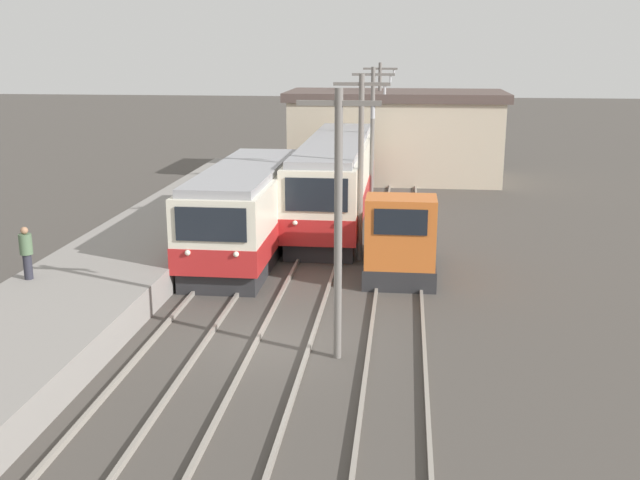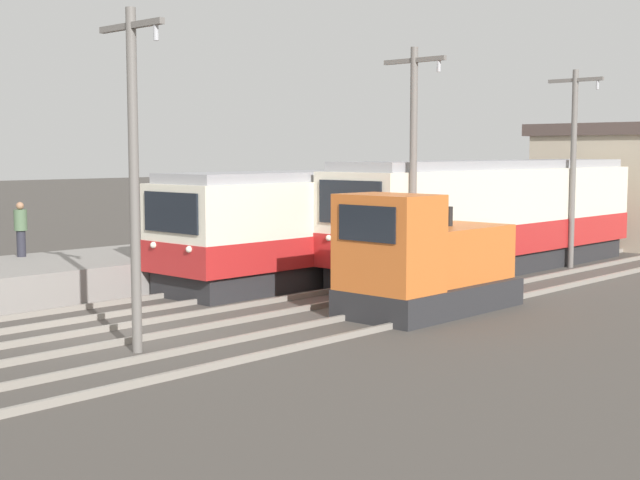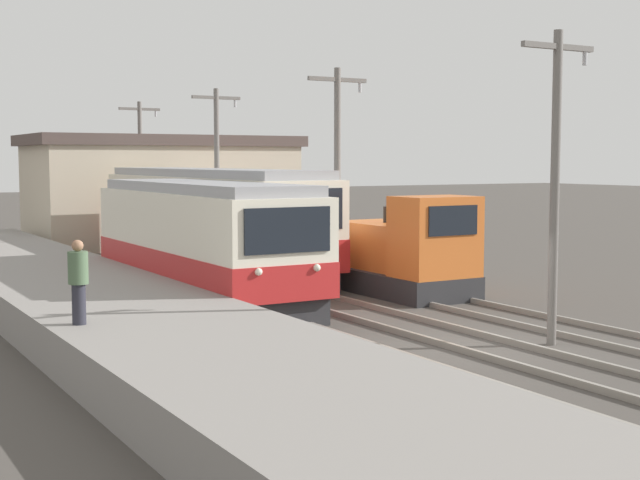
{
  "view_description": "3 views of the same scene",
  "coord_description": "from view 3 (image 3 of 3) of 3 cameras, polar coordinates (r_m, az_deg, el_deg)",
  "views": [
    {
      "loc": [
        3.27,
        -18.43,
        7.73
      ],
      "look_at": [
        0.51,
        5.8,
        1.38
      ],
      "focal_mm": 42.0,
      "sensor_mm": 36.0,
      "label": 1
    },
    {
      "loc": [
        16.36,
        -10.98,
        4.0
      ],
      "look_at": [
        -0.66,
        7.09,
        1.53
      ],
      "focal_mm": 50.0,
      "sensor_mm": 36.0,
      "label": 2
    },
    {
      "loc": [
        -12.32,
        -14.75,
        4.03
      ],
      "look_at": [
        -0.32,
        5.82,
        1.88
      ],
      "focal_mm": 50.0,
      "sensor_mm": 36.0,
      "label": 3
    }
  ],
  "objects": [
    {
      "name": "shunting_locomotive",
      "position": [
        26.67,
        5.52,
        -0.94
      ],
      "size": [
        2.4,
        4.98,
        3.0
      ],
      "color": "#28282B",
      "rests_on": "ground"
    },
    {
      "name": "catenary_mast_far",
      "position": [
        34.93,
        -6.6,
        4.59
      ],
      "size": [
        2.0,
        0.2,
        6.77
      ],
      "color": "slate",
      "rests_on": "ground"
    },
    {
      "name": "track_left",
      "position": [
        18.1,
        3.08,
        -7.48
      ],
      "size": [
        1.54,
        60.0,
        0.14
      ],
      "color": "gray",
      "rests_on": "ground"
    },
    {
      "name": "commuter_train_center",
      "position": [
        31.99,
        -7.14,
        0.98
      ],
      "size": [
        2.84,
        14.58,
        3.71
      ],
      "color": "#28282B",
      "rests_on": "ground"
    },
    {
      "name": "track_right",
      "position": [
        21.77,
        16.0,
        -5.52
      ],
      "size": [
        1.54,
        60.0,
        0.14
      ],
      "color": "gray",
      "rests_on": "ground"
    },
    {
      "name": "catenary_mast_distant",
      "position": [
        43.32,
        -11.4,
        4.63
      ],
      "size": [
        2.0,
        0.2,
        6.77
      ],
      "color": "slate",
      "rests_on": "ground"
    },
    {
      "name": "commuter_train_left",
      "position": [
        25.28,
        -7.5,
        -0.41
      ],
      "size": [
        2.84,
        10.24,
        3.41
      ],
      "color": "#28282B",
      "rests_on": "ground"
    },
    {
      "name": "platform_left",
      "position": [
        16.34,
        -7.76,
        -7.5
      ],
      "size": [
        4.5,
        54.0,
        0.92
      ],
      "primitive_type": "cube",
      "color": "gray",
      "rests_on": "ground"
    },
    {
      "name": "catenary_mast_mid",
      "position": [
        26.94,
        1.13,
        4.46
      ],
      "size": [
        2.0,
        0.2,
        6.77
      ],
      "color": "slate",
      "rests_on": "ground"
    },
    {
      "name": "person_on_platform",
      "position": [
        17.4,
        -15.21,
        -2.41
      ],
      "size": [
        0.38,
        0.38,
        1.61
      ],
      "color": "#282833",
      "rests_on": "platform_left"
    },
    {
      "name": "ground_plane",
      "position": [
        19.63,
        9.48,
        -6.75
      ],
      "size": [
        200.0,
        200.0,
        0.0
      ],
      "primitive_type": "plane",
      "color": "#47423D"
    },
    {
      "name": "track_center",
      "position": [
        19.75,
        9.93,
        -6.48
      ],
      "size": [
        1.54,
        60.0,
        0.14
      ],
      "color": "gray",
      "rests_on": "ground"
    },
    {
      "name": "station_building",
      "position": [
        43.44,
        -10.09,
        3.2
      ],
      "size": [
        12.6,
        6.3,
        5.16
      ],
      "color": "beige",
      "rests_on": "ground"
    },
    {
      "name": "catenary_mast_near",
      "position": [
        19.82,
        14.83,
        4.04
      ],
      "size": [
        2.0,
        0.2,
        6.77
      ],
      "color": "slate",
      "rests_on": "ground"
    }
  ]
}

